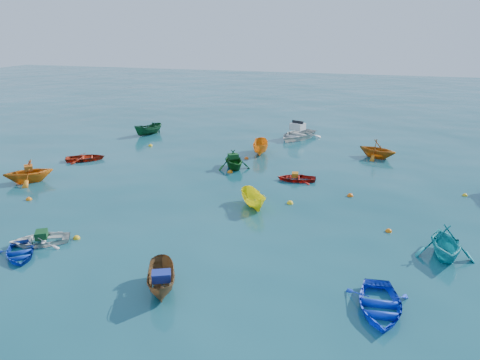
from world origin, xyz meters
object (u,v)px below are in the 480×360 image
(motorboat_white, at_px, (297,138))
(dinghy_blue_se, at_px, (379,310))
(dinghy_blue_sw, at_px, (20,256))
(dinghy_white_near, at_px, (41,243))

(motorboat_white, bearing_deg, dinghy_blue_se, -51.25)
(dinghy_blue_sw, distance_m, dinghy_blue_se, 15.85)
(dinghy_white_near, height_order, dinghy_blue_se, dinghy_blue_se)
(dinghy_white_near, xyz_separation_m, motorboat_white, (8.14, 25.20, 0.00))
(dinghy_white_near, bearing_deg, dinghy_blue_sw, -30.85)
(dinghy_blue_se, height_order, motorboat_white, motorboat_white)
(dinghy_blue_sw, xyz_separation_m, motorboat_white, (8.12, 26.61, 0.00))
(dinghy_blue_se, bearing_deg, dinghy_blue_sw, 175.45)
(dinghy_white_near, distance_m, motorboat_white, 26.49)
(dinghy_blue_sw, bearing_deg, motorboat_white, 31.09)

